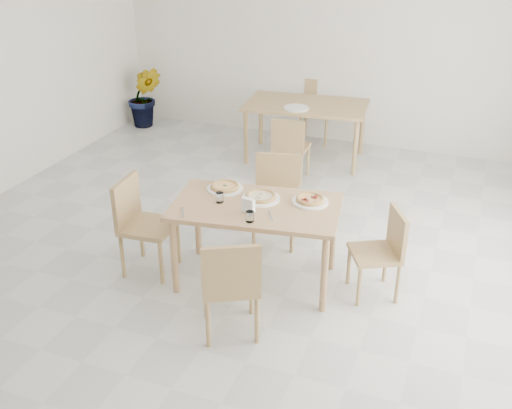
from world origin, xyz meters
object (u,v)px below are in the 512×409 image
(second_table, at_px, (306,110))
(chair_back_s, at_px, (290,145))
(chair_west, at_px, (140,219))
(chair_back_n, at_px, (317,106))
(pizza_mushroom, at_px, (261,196))
(pizza_pepperoni, at_px, (310,199))
(tumbler_b, at_px, (220,197))
(napkin_holder, at_px, (248,206))
(plate_empty, at_px, (296,108))
(chair_south, at_px, (231,282))
(chair_east, at_px, (384,247))
(plate_mushroom, at_px, (261,198))
(potted_plant, at_px, (145,97))
(chair_north, at_px, (276,192))
(plate_margherita, at_px, (225,189))
(pizza_margherita, at_px, (225,186))
(tumbler_a, at_px, (250,217))
(plate_pepperoni, at_px, (310,202))
(main_table, at_px, (256,214))

(second_table, xyz_separation_m, chair_back_s, (0.04, -0.76, -0.21))
(chair_west, height_order, chair_back_n, chair_west)
(pizza_mushroom, distance_m, chair_back_s, 2.13)
(pizza_pepperoni, relative_size, tumbler_b, 3.33)
(napkin_holder, height_order, plate_empty, napkin_holder)
(chair_south, xyz_separation_m, chair_east, (0.96, 1.01, -0.05))
(second_table, distance_m, chair_back_n, 0.77)
(plate_mushroom, bearing_deg, potted_plant, 133.84)
(chair_north, distance_m, pizza_mushroom, 0.73)
(second_table, xyz_separation_m, potted_plant, (-2.62, 0.38, -0.21))
(plate_margherita, xyz_separation_m, chair_back_n, (-0.13, 3.49, -0.27))
(plate_empty, bearing_deg, pizza_margherita, -86.90)
(tumbler_b, bearing_deg, pizza_margherita, 104.04)
(pizza_margherita, xyz_separation_m, napkin_holder, (0.36, -0.35, 0.03))
(chair_west, xyz_separation_m, chair_back_s, (0.62, 2.37, -0.05))
(pizza_mushroom, relative_size, tumbler_a, 3.60)
(tumbler_a, bearing_deg, second_table, 99.03)
(plate_margherita, bearing_deg, potted_plant, 130.83)
(chair_east, relative_size, chair_back_n, 0.92)
(chair_back_s, bearing_deg, potted_plant, -25.48)
(plate_mushroom, height_order, second_table, plate_mushroom)
(plate_mushroom, distance_m, chair_back_s, 2.12)
(pizza_mushroom, bearing_deg, plate_empty, 101.11)
(pizza_margherita, bearing_deg, chair_west, -150.18)
(chair_north, distance_m, plate_margherita, 0.70)
(napkin_holder, bearing_deg, pizza_margherita, 146.41)
(chair_back_s, bearing_deg, second_table, -89.42)
(chair_south, height_order, tumbler_a, chair_south)
(chair_west, bearing_deg, chair_east, -83.80)
(chair_south, distance_m, napkin_holder, 0.72)
(chair_east, height_order, plate_pepperoni, chair_east)
(chair_south, xyz_separation_m, plate_mushroom, (-0.11, 0.92, 0.25))
(pizza_mushroom, bearing_deg, plate_pepperoni, 13.02)
(plate_margherita, xyz_separation_m, plate_pepperoni, (0.78, 0.02, 0.00))
(chair_back_n, bearing_deg, pizza_mushroom, -87.07)
(tumbler_b, bearing_deg, chair_east, 10.96)
(second_table, bearing_deg, plate_margherita, -94.15)
(chair_back_s, bearing_deg, plate_mushroom, 99.07)
(chair_south, xyz_separation_m, tumbler_a, (-0.05, 0.51, 0.29))
(potted_plant, bearing_deg, plate_empty, -13.82)
(chair_east, bearing_deg, pizza_pepperoni, -118.46)
(plate_margherita, distance_m, pizza_pepperoni, 0.78)
(plate_empty, bearing_deg, plate_pepperoni, -69.66)
(plate_margherita, bearing_deg, main_table, -26.91)
(chair_back_s, bearing_deg, chair_south, 97.68)
(chair_south, distance_m, chair_back_n, 4.52)
(chair_north, distance_m, plate_empty, 1.96)
(chair_north, relative_size, chair_back_s, 1.08)
(plate_pepperoni, xyz_separation_m, pizza_margherita, (-0.78, -0.02, 0.02))
(chair_north, bearing_deg, tumbler_b, -117.82)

